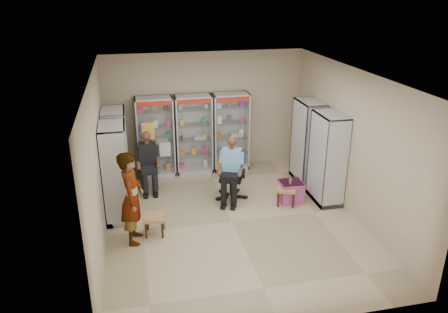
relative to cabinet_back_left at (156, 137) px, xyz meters
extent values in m
plane|color=tan|center=(1.30, -2.73, -1.00)|extent=(6.00, 6.00, 0.00)
cube|color=#BDA98C|center=(1.30, 0.27, 0.50)|extent=(5.00, 0.02, 3.00)
cube|color=#BDA98C|center=(1.30, -5.73, 0.50)|extent=(5.00, 0.02, 3.00)
cube|color=#BDA98C|center=(-1.20, -2.73, 0.50)|extent=(0.02, 6.00, 3.00)
cube|color=#BDA98C|center=(3.80, -2.73, 0.50)|extent=(0.02, 6.00, 3.00)
cube|color=beige|center=(1.30, -2.73, 2.00)|extent=(5.00, 6.00, 0.02)
cube|color=#A4A6AB|center=(0.00, 0.00, 0.00)|extent=(0.90, 0.50, 2.00)
cube|color=silver|center=(0.95, 0.00, 0.00)|extent=(0.90, 0.50, 2.00)
cube|color=silver|center=(1.90, 0.00, 0.00)|extent=(0.90, 0.50, 2.00)
cube|color=silver|center=(3.53, -1.13, 0.00)|extent=(0.90, 0.50, 2.00)
cube|color=#B1B4B8|center=(3.53, -2.23, 0.00)|extent=(0.90, 0.50, 2.00)
cube|color=#A9ACB1|center=(-0.93, -0.93, 0.00)|extent=(0.90, 0.50, 2.00)
cube|color=#A0A3A6|center=(-0.93, -2.03, 0.00)|extent=(0.90, 0.50, 2.00)
cube|color=#331C13|center=(-0.25, -0.73, -0.53)|extent=(0.42, 0.42, 0.94)
cube|color=black|center=(1.53, -1.68, -0.45)|extent=(0.78, 0.78, 1.10)
cube|color=#A44183|center=(2.78, -2.12, -0.77)|extent=(0.50, 0.48, 0.47)
cylinder|color=#5F1208|center=(2.73, -2.17, -0.48)|extent=(0.07, 0.07, 0.10)
cube|color=#AE7949|center=(2.63, -2.23, -0.80)|extent=(0.52, 0.52, 0.40)
cube|color=#A67A46|center=(-0.27, -2.86, -0.81)|extent=(0.44, 0.44, 0.38)
imported|color=gray|center=(-0.65, -3.00, -0.11)|extent=(0.51, 0.70, 1.79)
camera|label=1|loc=(-0.53, -10.30, 3.52)|focal=35.00mm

